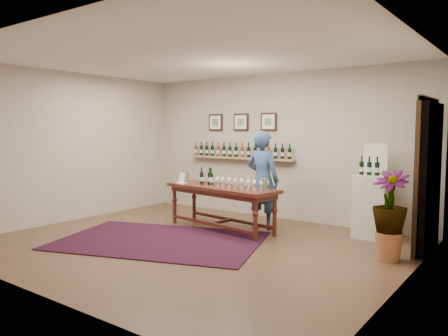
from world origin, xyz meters
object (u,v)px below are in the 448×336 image
Objects in this scene: potted_plant at (390,215)px; person at (263,180)px; tasting_table at (221,193)px; display_pedestal at (371,206)px.

person reaches higher than potted_plant.
tasting_table is at bearing 177.12° from potted_plant.
potted_plant is (2.86, -0.14, -0.04)m from tasting_table.
display_pedestal is at bearing 117.84° from potted_plant.
display_pedestal is 0.97× the size of potted_plant.
tasting_table is 2.47m from display_pedestal.
display_pedestal reaches higher than tasting_table.
potted_plant is at bearing 166.14° from person.
tasting_table is 1.29× the size of person.
person is (0.51, 0.52, 0.21)m from tasting_table.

